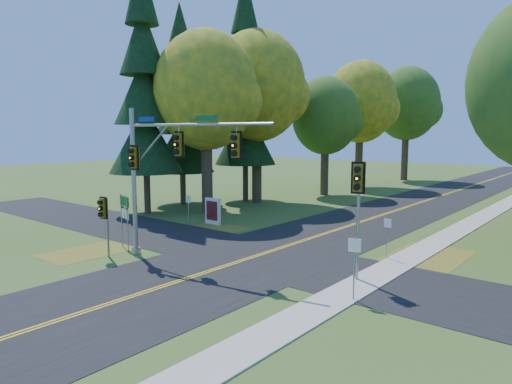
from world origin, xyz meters
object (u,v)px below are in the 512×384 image
Objects in this scene: east_signal_pole at (358,191)px; traffic_mast at (163,163)px; route_sign_cluster at (125,211)px; info_kiosk at (213,211)px.

traffic_mast is at bearing -179.12° from east_signal_pole.
east_signal_pole is (8.97, 2.92, -0.96)m from traffic_mast.
east_signal_pole is 12.83m from route_sign_cluster.
east_signal_pole reaches higher than info_kiosk.
east_signal_pole is at bearing 7.99° from traffic_mast.
traffic_mast is 2.76× the size of route_sign_cluster.
east_signal_pole reaches higher than route_sign_cluster.
east_signal_pole is at bearing -20.63° from info_kiosk.
route_sign_cluster is (-3.38, -0.01, -2.75)m from traffic_mast.
traffic_mast is 9.77m from info_kiosk.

